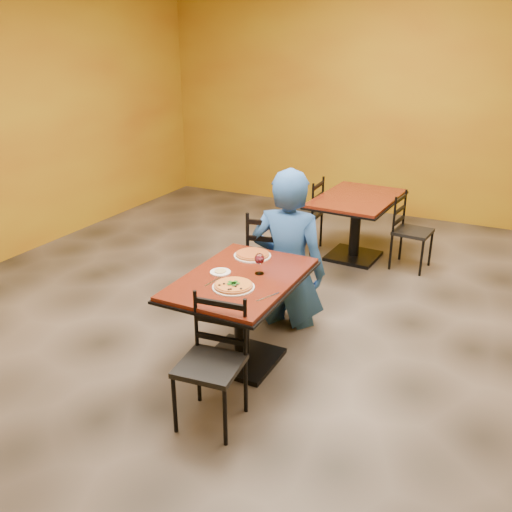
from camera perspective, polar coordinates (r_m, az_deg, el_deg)
The scene contains 18 objects.
floor at distance 4.87m, azimuth 1.32°, elevation -8.07°, with size 7.00×8.00×0.01m, color black.
wall_back at distance 8.08m, azimuth 14.06°, elevation 14.67°, with size 7.00×0.01×3.00m, color #A58812.
table_main at distance 4.21m, azimuth -1.54°, elevation -4.56°, with size 0.83×1.23×0.75m.
table_second at distance 6.39m, azimuth 10.47°, elevation 4.48°, with size 0.91×1.29×0.75m.
chair_main_near at distance 3.64m, azimuth -4.85°, elevation -11.47°, with size 0.40×0.40×0.88m, color black, non-canonical shape.
chair_main_far at distance 5.07m, azimuth 2.00°, elevation -0.43°, with size 0.46×0.46×1.01m, color black, non-canonical shape.
chair_second_left at distance 6.62m, azimuth 4.93°, elevation 4.38°, with size 0.40×0.40×0.89m, color black, non-canonical shape.
chair_second_right at distance 6.29m, azimuth 16.13°, elevation 2.41°, with size 0.38×0.38×0.85m, color black, non-canonical shape.
diner at distance 4.79m, azimuth 3.42°, elevation 0.87°, with size 0.69×0.45×1.43m, color navy.
plate_main at distance 3.95m, azimuth -2.39°, elevation -3.28°, with size 0.31×0.31×0.01m, color white.
pizza_main at distance 3.94m, azimuth -2.39°, elevation -3.07°, with size 0.28×0.28×0.02m, color #93330A.
plate_far at distance 4.50m, azimuth -0.38°, elevation 0.03°, with size 0.31×0.31×0.01m, color white.
pizza_far at distance 4.50m, azimuth -0.38°, elevation 0.22°, with size 0.28×0.28×0.02m, color #B66A23.
side_plate at distance 4.20m, azimuth -3.76°, elevation -1.70°, with size 0.16×0.16×0.01m, color white.
dip at distance 4.20m, azimuth -3.76°, elevation -1.59°, with size 0.09×0.09×0.01m, color tan.
wine_glass at distance 4.14m, azimuth 0.36°, elevation -0.72°, with size 0.08×0.08×0.18m, color white, non-canonical shape.
fork at distance 4.05m, azimuth -4.53°, elevation -2.68°, with size 0.01×0.19×0.00m, color silver.
knife at distance 3.81m, azimuth 1.27°, elevation -4.32°, with size 0.01×0.21×0.00m, color silver.
Camera 1 is at (1.79, -3.82, 2.44)m, focal length 38.13 mm.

